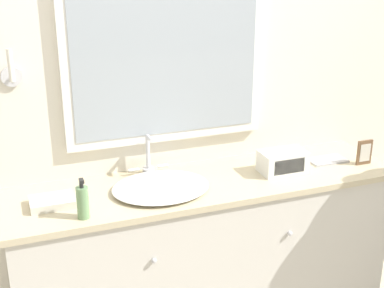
% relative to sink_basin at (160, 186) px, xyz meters
% --- Properties ---
extents(wall_back, '(8.00, 0.18, 2.55)m').
position_rel_sink_basin_xyz_m(wall_back, '(0.23, 0.30, 0.35)').
color(wall_back, silver).
rests_on(wall_back, ground_plane).
extents(vanity_counter, '(1.93, 0.51, 0.91)m').
position_rel_sink_basin_xyz_m(vanity_counter, '(0.23, 0.02, -0.47)').
color(vanity_counter, beige).
rests_on(vanity_counter, ground_plane).
extents(sink_basin, '(0.46, 0.43, 0.21)m').
position_rel_sink_basin_xyz_m(sink_basin, '(0.00, 0.00, 0.00)').
color(sink_basin, white).
rests_on(sink_basin, vanity_counter).
extents(soap_bottle, '(0.05, 0.05, 0.18)m').
position_rel_sink_basin_xyz_m(soap_bottle, '(-0.38, -0.15, 0.05)').
color(soap_bottle, '#709966').
rests_on(soap_bottle, vanity_counter).
extents(appliance_box, '(0.23, 0.14, 0.11)m').
position_rel_sink_basin_xyz_m(appliance_box, '(0.64, -0.01, 0.04)').
color(appliance_box, white).
rests_on(appliance_box, vanity_counter).
extents(picture_frame, '(0.09, 0.01, 0.13)m').
position_rel_sink_basin_xyz_m(picture_frame, '(1.08, -0.07, 0.05)').
color(picture_frame, brown).
rests_on(picture_frame, vanity_counter).
extents(hand_towel_near_sink, '(0.19, 0.14, 0.04)m').
position_rel_sink_basin_xyz_m(hand_towel_near_sink, '(-0.49, 0.01, -0.00)').
color(hand_towel_near_sink, silver).
rests_on(hand_towel_near_sink, vanity_counter).
extents(metal_tray, '(0.20, 0.12, 0.01)m').
position_rel_sink_basin_xyz_m(metal_tray, '(0.93, 0.03, -0.01)').
color(metal_tray, '#ADADB2').
rests_on(metal_tray, vanity_counter).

